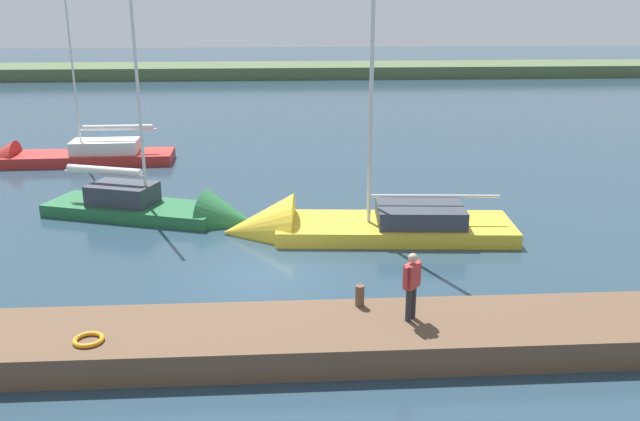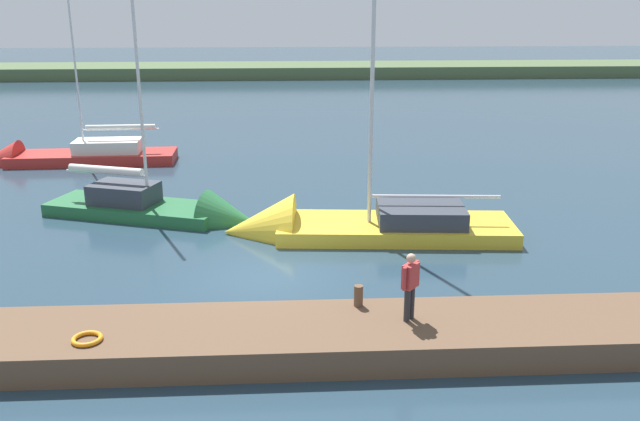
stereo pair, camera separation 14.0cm
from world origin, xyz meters
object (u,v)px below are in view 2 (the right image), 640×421
Objects in this scene: life_ring_buoy at (87,339)px; sailboat_outer_mooring at (337,230)px; sailboat_inner_slip at (172,213)px; person_on_dock at (410,282)px; sailboat_far_left at (63,160)px; mooring_post_near at (358,296)px.

life_ring_buoy is 0.06× the size of sailboat_outer_mooring.
life_ring_buoy is 10.52m from sailboat_inner_slip.
sailboat_inner_slip is 12.12m from person_on_dock.
sailboat_far_left reaches higher than person_on_dock.
sailboat_far_left is at bearing 145.09° from sailboat_inner_slip.
mooring_post_near is at bearing -38.70° from sailboat_inner_slip.
sailboat_far_left is 11.26m from sailboat_inner_slip.
life_ring_buoy is 7.10m from person_on_dock.
sailboat_inner_slip is at bearing -15.92° from sailboat_outer_mooring.
sailboat_outer_mooring is at bearing -125.72° from life_ring_buoy.
sailboat_far_left reaches higher than sailboat_inner_slip.
mooring_post_near reaches higher than life_ring_buoy.
mooring_post_near is at bearing -166.76° from life_ring_buoy.
life_ring_buoy is 0.06× the size of sailboat_far_left.
sailboat_outer_mooring reaches higher than person_on_dock.
sailboat_inner_slip is at bearing 165.69° from person_on_dock.
sailboat_outer_mooring is at bearing -1.57° from sailboat_inner_slip.
mooring_post_near is 22.07m from sailboat_far_left.
sailboat_far_left is (12.49, -18.18, -0.77)m from mooring_post_near.
sailboat_outer_mooring is 1.14× the size of sailboat_inner_slip.
sailboat_inner_slip is at bearing -57.45° from mooring_post_near.
life_ring_buoy is at bearing 106.75° from sailboat_far_left.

